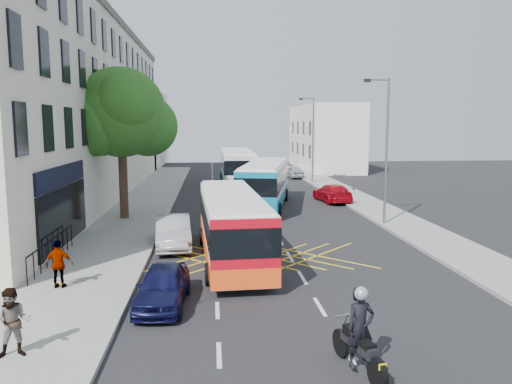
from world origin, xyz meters
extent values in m
plane|color=black|center=(0.00, 0.00, 0.00)|extent=(120.00, 120.00, 0.00)
cube|color=gray|center=(-8.50, 15.00, 0.07)|extent=(5.00, 70.00, 0.15)
cube|color=gray|center=(7.50, 15.00, 0.07)|extent=(3.00, 70.00, 0.15)
cube|color=beige|center=(-14.00, 24.50, 6.50)|extent=(8.00, 45.00, 13.00)
cube|color=#59544C|center=(-14.00, 24.50, 13.25)|extent=(8.30, 45.00, 0.50)
cube|color=black|center=(-9.95, 8.00, 3.40)|extent=(0.12, 7.00, 0.90)
cube|color=black|center=(-9.95, 8.00, 1.60)|extent=(0.12, 7.00, 2.60)
cube|color=silver|center=(-14.00, 55.00, 5.00)|extent=(8.00, 20.00, 10.00)
cube|color=silver|center=(11.00, 48.00, 4.00)|extent=(6.00, 18.00, 8.00)
cylinder|color=#382619|center=(-8.50, 15.00, 2.35)|extent=(0.50, 0.50, 4.40)
sphere|color=#2B631C|center=(-8.50, 15.00, 6.35)|extent=(5.20, 5.20, 5.20)
sphere|color=#2B631C|center=(-7.10, 15.80, 5.55)|extent=(3.60, 3.60, 3.60)
sphere|color=#2B631C|center=(-9.70, 14.40, 5.75)|extent=(3.80, 3.80, 3.80)
sphere|color=#2B631C|center=(-7.90, 13.70, 6.95)|extent=(3.40, 3.40, 3.40)
sphere|color=#2B631C|center=(-9.30, 16.10, 7.35)|extent=(3.20, 3.20, 3.20)
cylinder|color=slate|center=(6.30, 12.00, 4.15)|extent=(0.14, 0.14, 8.00)
cylinder|color=slate|center=(5.70, 12.00, 8.05)|extent=(1.20, 0.10, 0.10)
cube|color=black|center=(5.10, 12.00, 8.00)|extent=(0.35, 0.15, 0.18)
cylinder|color=slate|center=(6.30, 32.00, 4.15)|extent=(0.14, 0.14, 8.00)
cylinder|color=slate|center=(5.70, 32.00, 8.05)|extent=(1.20, 0.10, 0.10)
cube|color=black|center=(5.10, 32.00, 8.00)|extent=(0.35, 0.15, 0.18)
cube|color=silver|center=(-2.51, 5.86, 1.52)|extent=(2.78, 10.07, 2.40)
cube|color=silver|center=(-2.51, 5.86, 2.76)|extent=(2.58, 9.86, 0.11)
cube|color=black|center=(-2.51, 5.86, 1.86)|extent=(2.84, 10.13, 1.00)
cube|color=#FF4B15|center=(-2.51, 5.86, 0.68)|extent=(2.83, 10.12, 0.68)
cube|color=#B90916|center=(-2.25, 0.91, 1.54)|extent=(2.31, 0.22, 2.27)
cube|color=#FF0C0C|center=(-3.13, 0.85, 0.91)|extent=(0.25, 0.07, 0.25)
cube|color=#FF0C0C|center=(-1.37, 0.94, 0.91)|extent=(0.25, 0.07, 0.25)
cylinder|color=black|center=(-3.78, 8.51, 0.41)|extent=(0.30, 0.83, 0.82)
cylinder|color=black|center=(-1.52, 8.63, 0.41)|extent=(0.30, 0.83, 0.82)
cylinder|color=black|center=(-3.47, 2.45, 0.41)|extent=(0.30, 0.83, 0.82)
cylinder|color=black|center=(-1.20, 2.57, 0.41)|extent=(0.30, 0.83, 0.82)
cube|color=silver|center=(0.33, 19.01, 1.66)|extent=(4.72, 11.18, 2.63)
cube|color=silver|center=(0.33, 19.01, 3.02)|extent=(4.48, 10.92, 0.12)
cube|color=black|center=(0.33, 19.01, 2.03)|extent=(4.79, 11.25, 1.09)
cube|color=#0B6C90|center=(0.33, 19.01, 0.74)|extent=(4.78, 11.24, 0.74)
cube|color=#0C7595|center=(-0.81, 13.71, 1.68)|extent=(2.48, 0.63, 2.48)
cube|color=#FF0C0C|center=(-1.78, 13.91, 0.99)|extent=(0.26, 0.11, 0.25)
cube|color=#FF0C0C|center=(0.16, 13.50, 0.99)|extent=(0.26, 0.11, 0.25)
cylinder|color=black|center=(-0.25, 22.18, 0.45)|extent=(0.46, 0.93, 0.89)
cylinder|color=black|center=(2.17, 21.66, 0.45)|extent=(0.46, 0.93, 0.89)
cylinder|color=black|center=(-1.65, 15.69, 0.45)|extent=(0.46, 0.93, 0.89)
cylinder|color=black|center=(0.77, 15.17, 0.45)|extent=(0.46, 0.93, 0.89)
cube|color=silver|center=(-0.96, 30.82, 1.78)|extent=(2.70, 11.73, 2.82)
cube|color=silver|center=(-0.96, 30.82, 3.25)|extent=(2.48, 11.49, 0.13)
cube|color=black|center=(-0.96, 30.82, 2.18)|extent=(2.76, 11.79, 1.17)
cube|color=#0B848D|center=(-0.96, 30.82, 0.80)|extent=(2.75, 11.78, 0.80)
cube|color=silver|center=(-0.95, 24.99, 1.81)|extent=(2.70, 0.11, 2.66)
cube|color=#FF0C0C|center=(-2.03, 24.98, 1.07)|extent=(0.25, 0.06, 0.25)
cube|color=#FF0C0C|center=(0.14, 24.99, 1.07)|extent=(0.25, 0.06, 0.25)
cylinder|color=black|center=(-2.30, 34.01, 0.48)|extent=(0.30, 0.96, 0.96)
cylinder|color=black|center=(0.36, 34.02, 0.48)|extent=(0.30, 0.96, 0.96)
cylinder|color=black|center=(-2.28, 26.88, 0.48)|extent=(0.30, 0.96, 0.96)
cylinder|color=black|center=(0.38, 26.88, 0.48)|extent=(0.30, 0.96, 0.96)
cylinder|color=black|center=(0.18, -4.91, 0.34)|extent=(0.29, 0.70, 0.69)
cylinder|color=black|center=(-0.20, -3.33, 0.34)|extent=(0.29, 0.70, 0.69)
cube|color=black|center=(-0.01, -4.12, 0.67)|extent=(0.54, 1.31, 0.24)
cube|color=black|center=(-0.08, -3.86, 0.86)|extent=(0.41, 0.54, 0.22)
cube|color=black|center=(0.05, -4.38, 0.81)|extent=(0.40, 0.59, 0.11)
cylinder|color=slate|center=(-0.19, -3.39, 0.75)|extent=(0.17, 0.47, 0.91)
cylinder|color=slate|center=(-0.15, -3.54, 1.13)|extent=(0.64, 0.20, 0.04)
cube|color=gold|center=(0.22, -5.08, 0.59)|extent=(0.19, 0.07, 0.14)
imported|color=black|center=(0.00, -4.17, 1.09)|extent=(0.76, 0.59, 1.86)
sphere|color=#99999E|center=(0.00, -4.17, 1.89)|extent=(0.32, 0.32, 0.32)
imported|color=#0C0E33|center=(-4.90, 0.56, 0.63)|extent=(1.72, 3.80, 1.27)
imported|color=#93959A|center=(-5.13, 8.13, 0.73)|extent=(1.94, 4.54, 1.45)
imported|color=#A90713|center=(5.50, 20.83, 0.66)|extent=(2.37, 4.72, 1.32)
imported|color=#3A3D41|center=(0.39, 41.00, 0.64)|extent=(2.62, 4.82, 1.28)
imported|color=#A4A6AB|center=(5.44, 37.30, 0.64)|extent=(1.76, 3.84, 1.27)
imported|color=black|center=(2.50, 42.12, 0.63)|extent=(1.63, 3.92, 1.26)
imported|color=gray|center=(-8.07, -2.94, 1.00)|extent=(0.93, 0.78, 1.69)
imported|color=gray|center=(-8.52, 2.19, 0.97)|extent=(0.99, 0.46, 1.64)
camera|label=1|loc=(-3.34, -14.73, 5.68)|focal=35.00mm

